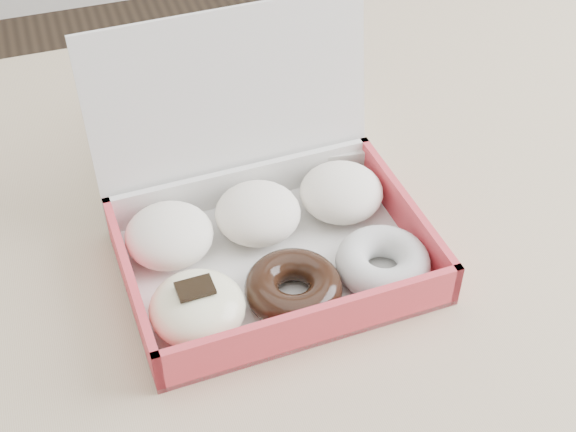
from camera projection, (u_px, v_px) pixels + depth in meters
name	position (u px, v px, depth m)	size (l,w,h in m)	color
table	(382.00, 211.00, 1.03)	(1.20, 0.80, 0.75)	tan
donut_box	(266.00, 232.00, 0.84)	(0.32, 0.28, 0.23)	silver
newspapers	(247.00, 127.00, 1.00)	(0.26, 0.21, 0.04)	silver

